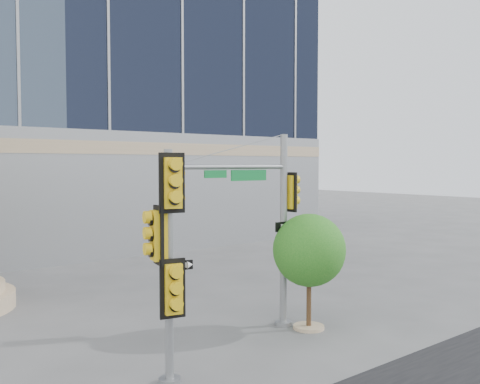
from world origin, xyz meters
TOP-DOWN VIEW (x-y plane):
  - ground at (0.00, 0.00)m, footprint 120.00×120.00m
  - main_signal_pole at (0.25, 1.52)m, footprint 4.07×0.50m
  - secondary_signal_pole at (-3.38, 0.00)m, footprint 0.82×0.72m
  - street_tree at (1.54, 0.84)m, footprint 2.00×1.95m

SIDE VIEW (x-z plane):
  - ground at x=0.00m, z-range 0.00..0.00m
  - street_tree at x=1.54m, z-range 0.49..3.61m
  - secondary_signal_pole at x=-3.38m, z-range 0.41..5.15m
  - main_signal_pole at x=0.25m, z-range 0.63..5.87m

